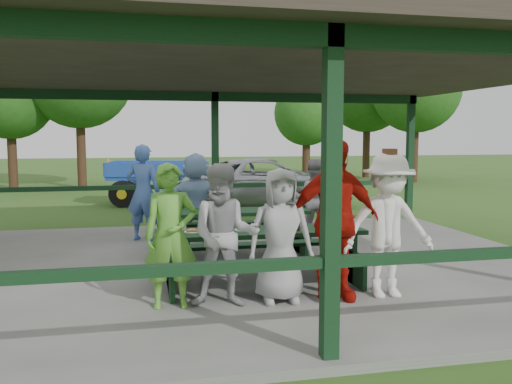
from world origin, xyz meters
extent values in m
plane|color=#2F571B|center=(0.00, 0.00, 0.00)|extent=(90.00, 90.00, 0.00)
cube|color=slate|center=(0.00, 0.00, 0.05)|extent=(10.00, 8.00, 0.10)
cube|color=black|center=(0.00, -3.80, 1.60)|extent=(0.15, 0.15, 3.00)
cube|color=black|center=(0.00, 3.80, 1.60)|extent=(0.15, 0.15, 3.00)
cube|color=black|center=(4.80, 3.80, 1.60)|extent=(0.15, 0.15, 3.00)
cube|color=black|center=(-2.40, -3.80, 1.00)|extent=(4.65, 0.10, 0.10)
cube|color=black|center=(-2.40, 3.80, 1.00)|extent=(4.65, 0.10, 0.10)
cube|color=black|center=(2.40, 3.80, 1.00)|extent=(4.65, 0.10, 0.10)
cube|color=black|center=(0.00, -3.80, 3.00)|extent=(9.80, 0.15, 0.20)
cube|color=black|center=(0.00, 3.80, 3.00)|extent=(9.80, 0.15, 0.20)
cube|color=#2B241F|center=(0.00, 0.00, 3.22)|extent=(10.60, 8.60, 0.24)
cube|color=black|center=(-0.07, -1.20, 0.82)|extent=(2.86, 0.75, 0.06)
cube|color=black|center=(-0.07, -1.75, 0.53)|extent=(2.86, 0.28, 0.05)
cube|color=black|center=(-0.07, -0.65, 0.53)|extent=(2.86, 0.28, 0.05)
cube|color=black|center=(-1.31, -1.20, 0.47)|extent=(0.06, 0.70, 0.75)
cube|color=black|center=(1.18, -1.20, 0.47)|extent=(0.06, 0.70, 0.75)
cube|color=black|center=(-1.31, -1.20, 0.33)|extent=(0.06, 1.39, 0.45)
cube|color=black|center=(1.18, -1.20, 0.33)|extent=(0.06, 1.39, 0.45)
cube|color=black|center=(-0.10, 0.80, 0.82)|extent=(2.59, 0.75, 0.06)
cube|color=black|center=(-0.10, 0.25, 0.53)|extent=(2.59, 0.28, 0.05)
cube|color=black|center=(-0.10, 1.35, 0.53)|extent=(2.59, 0.28, 0.05)
cube|color=black|center=(-1.21, 0.80, 0.47)|extent=(0.06, 0.70, 0.75)
cube|color=black|center=(1.02, 0.80, 0.47)|extent=(0.06, 0.70, 0.75)
cube|color=black|center=(-1.21, 0.80, 0.33)|extent=(0.06, 1.39, 0.45)
cube|color=black|center=(1.02, 0.80, 0.33)|extent=(0.06, 1.39, 0.45)
cylinder|color=white|center=(-1.00, -1.20, 0.86)|extent=(0.22, 0.22, 0.01)
torus|color=olive|center=(-1.04, -1.22, 0.88)|extent=(0.10, 0.10, 0.03)
torus|color=olive|center=(-0.96, -1.22, 0.88)|extent=(0.10, 0.10, 0.03)
torus|color=olive|center=(-1.00, -1.16, 0.88)|extent=(0.10, 0.10, 0.03)
cylinder|color=white|center=(-0.32, -1.20, 0.86)|extent=(0.22, 0.22, 0.01)
torus|color=olive|center=(-0.36, -1.22, 0.88)|extent=(0.10, 0.10, 0.03)
torus|color=olive|center=(-0.28, -1.22, 0.88)|extent=(0.10, 0.10, 0.03)
torus|color=olive|center=(-0.32, -1.16, 0.88)|extent=(0.10, 0.10, 0.03)
cylinder|color=white|center=(0.36, -1.20, 0.86)|extent=(0.22, 0.22, 0.01)
torus|color=olive|center=(0.32, -1.22, 0.88)|extent=(0.10, 0.10, 0.03)
torus|color=olive|center=(0.40, -1.22, 0.88)|extent=(0.10, 0.10, 0.03)
torus|color=olive|center=(0.36, -1.16, 0.88)|extent=(0.10, 0.10, 0.03)
cylinder|color=white|center=(1.05, -1.20, 0.86)|extent=(0.22, 0.22, 0.01)
torus|color=olive|center=(1.01, -1.22, 0.88)|extent=(0.10, 0.10, 0.03)
torus|color=olive|center=(1.09, -1.22, 0.88)|extent=(0.10, 0.10, 0.03)
torus|color=olive|center=(1.05, -1.16, 0.88)|extent=(0.10, 0.10, 0.03)
cylinder|color=#381E0F|center=(-1.28, -1.38, 0.90)|extent=(0.06, 0.06, 0.10)
cylinder|color=#381E0F|center=(-1.24, -1.38, 0.90)|extent=(0.06, 0.06, 0.10)
cylinder|color=#381E0F|center=(-0.81, -1.38, 0.90)|extent=(0.06, 0.06, 0.10)
cylinder|color=#381E0F|center=(-0.71, -1.38, 0.90)|extent=(0.06, 0.06, 0.10)
cylinder|color=#381E0F|center=(0.41, -1.38, 0.90)|extent=(0.06, 0.06, 0.10)
cone|color=white|center=(-1.11, -1.00, 0.90)|extent=(0.09, 0.09, 0.10)
cone|color=white|center=(-0.80, -1.00, 0.90)|extent=(0.09, 0.09, 0.10)
cone|color=white|center=(-0.07, -1.00, 0.90)|extent=(0.09, 0.09, 0.10)
cone|color=white|center=(0.53, -1.00, 0.90)|extent=(0.09, 0.09, 0.10)
imported|color=#569D31|center=(-1.33, -2.00, 0.96)|extent=(0.63, 0.42, 1.72)
imported|color=#9B9B9E|center=(-0.70, -2.10, 0.96)|extent=(0.94, 0.79, 1.71)
imported|color=#969799|center=(-0.01, -2.05, 0.93)|extent=(0.83, 0.56, 1.65)
imported|color=#A41209|center=(0.66, -2.10, 1.10)|extent=(1.18, 0.49, 2.00)
imported|color=white|center=(1.37, -2.13, 1.01)|extent=(1.22, 0.75, 1.82)
cylinder|color=#55321D|center=(1.37, -2.13, 1.86)|extent=(0.34, 0.34, 0.02)
cylinder|color=#55321D|center=(1.37, -2.13, 1.92)|extent=(0.20, 0.20, 0.11)
imported|color=#82A4C9|center=(-0.67, 1.72, 0.96)|extent=(1.66, 0.79, 1.72)
imported|color=#3F60A4|center=(-1.62, 2.29, 1.04)|extent=(0.80, 0.67, 1.87)
imported|color=gray|center=(1.65, 1.73, 0.89)|extent=(0.92, 0.81, 1.59)
imported|color=silver|center=(2.07, 7.32, 0.73)|extent=(5.45, 2.91, 1.46)
cube|color=#1C419C|center=(-1.11, 8.72, 0.85)|extent=(3.19, 2.02, 0.13)
cube|color=#1C419C|center=(-1.25, 7.99, 1.11)|extent=(2.92, 0.63, 0.42)
cube|color=#1C419C|center=(-0.97, 9.44, 1.11)|extent=(2.92, 0.63, 0.42)
cube|color=#1C419C|center=(-2.56, 9.00, 1.11)|extent=(0.35, 1.47, 0.42)
cube|color=#1C419C|center=(0.34, 8.43, 1.11)|extent=(0.35, 1.47, 0.42)
cylinder|color=black|center=(-2.20, 8.12, 0.40)|extent=(0.83, 0.34, 0.80)
cylinder|color=yellow|center=(-2.20, 8.12, 0.40)|extent=(0.34, 0.29, 0.30)
cylinder|color=black|center=(-1.89, 9.68, 0.40)|extent=(0.83, 0.34, 0.80)
cylinder|color=yellow|center=(-1.89, 9.68, 0.40)|extent=(0.34, 0.29, 0.30)
cylinder|color=black|center=(-0.33, 7.76, 0.40)|extent=(0.83, 0.34, 0.80)
cylinder|color=yellow|center=(-0.33, 7.76, 0.40)|extent=(0.34, 0.29, 0.30)
cylinder|color=black|center=(-0.02, 9.31, 0.40)|extent=(0.83, 0.34, 0.80)
cylinder|color=yellow|center=(-0.02, 9.31, 0.40)|extent=(0.34, 0.29, 0.30)
cube|color=#1C419C|center=(0.86, 8.33, 0.74)|extent=(1.06, 0.29, 0.08)
cone|color=#F2590C|center=(-2.62, 9.01, 1.22)|extent=(0.10, 0.42, 0.42)
cylinder|color=#341F14|center=(-6.68, 15.00, 1.38)|extent=(0.36, 0.36, 2.75)
sphere|color=#235216|center=(-6.68, 15.00, 3.74)|extent=(3.52, 3.52, 3.52)
cylinder|color=#341F14|center=(-3.99, 14.71, 1.67)|extent=(0.36, 0.36, 3.34)
sphere|color=#235216|center=(-3.99, 14.71, 4.55)|extent=(4.28, 4.28, 4.28)
cylinder|color=#341F14|center=(5.81, 15.46, 1.16)|extent=(0.36, 0.36, 2.31)
sphere|color=#235216|center=(5.81, 15.46, 3.14)|extent=(2.96, 2.96, 2.96)
cylinder|color=#341F14|center=(10.58, 14.28, 1.56)|extent=(0.36, 0.36, 3.12)
sphere|color=#235216|center=(10.58, 14.28, 4.25)|extent=(4.00, 4.00, 4.00)
cylinder|color=#341F14|center=(9.64, 17.48, 1.59)|extent=(0.36, 0.36, 3.17)
sphere|color=#235216|center=(9.64, 17.48, 4.31)|extent=(4.06, 4.06, 4.06)
camera|label=1|loc=(-1.67, -8.37, 2.14)|focal=38.00mm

